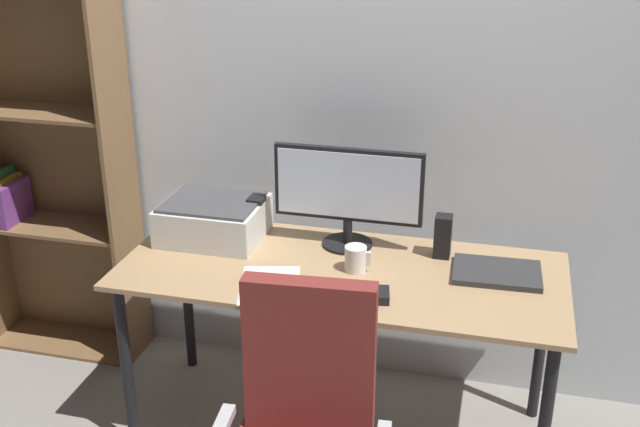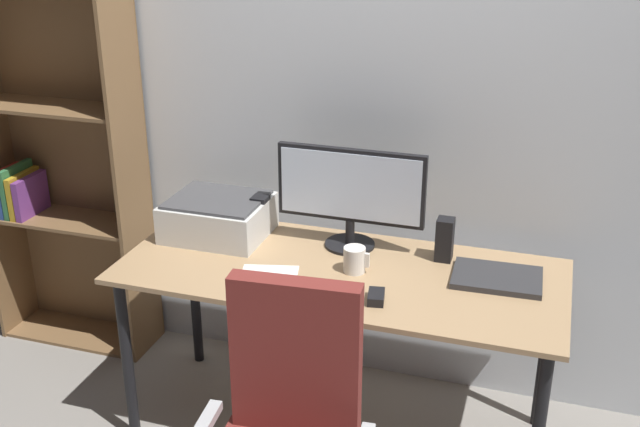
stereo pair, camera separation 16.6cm
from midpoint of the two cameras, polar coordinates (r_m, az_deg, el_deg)
name	(u,v)px [view 2 (the right image)]	position (r m, az deg, el deg)	size (l,w,h in m)	color
back_wall	(377,91)	(3.17, 5.81, 9.04)	(6.40, 0.10, 2.60)	silver
desk	(340,288)	(2.92, 3.10, -5.60)	(1.67, 0.70, 0.74)	tan
monitor	(351,191)	(2.98, 3.88, 1.67)	(0.59, 0.20, 0.41)	black
keyboard	(311,288)	(2.73, 1.10, -5.62)	(0.29, 0.11, 0.02)	black
mouse	(376,297)	(2.68, 5.98, -6.22)	(0.06, 0.10, 0.03)	black
coffee_mug	(355,259)	(2.85, 4.27, -3.44)	(0.10, 0.08, 0.10)	white
laptop	(497,278)	(2.89, 14.64, -4.66)	(0.32, 0.23, 0.02)	#2D2D30
speaker_left	(261,216)	(3.13, -2.93, -0.19)	(0.06, 0.07, 0.17)	black
speaker_right	(445,239)	(2.97, 10.83, -1.93)	(0.06, 0.07, 0.17)	black
printer	(218,217)	(3.15, -6.10, -0.25)	(0.40, 0.34, 0.16)	silver
paper_sheet	(267,284)	(2.78, -2.28, -5.26)	(0.21, 0.30, 0.00)	white
bookshelf	(61,166)	(3.72, -17.53, 3.40)	(0.75, 0.28, 1.80)	brown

